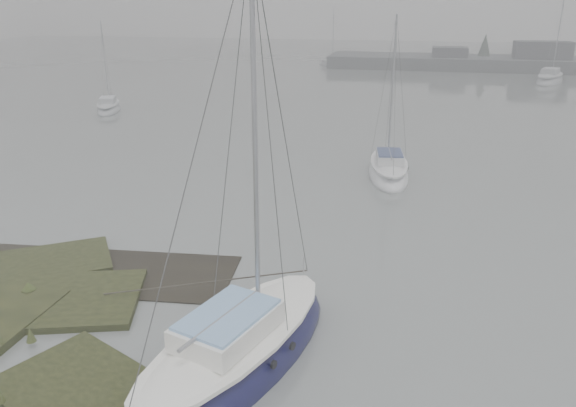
{
  "coord_description": "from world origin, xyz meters",
  "views": [
    {
      "loc": [
        6.81,
        -8.83,
        7.63
      ],
      "look_at": [
        3.2,
        6.81,
        1.8
      ],
      "focal_mm": 35.0,
      "sensor_mm": 36.0,
      "label": 1
    }
  ],
  "objects": [
    {
      "name": "sailboat_white",
      "position": [
        5.74,
        16.36,
        0.24
      ],
      "size": [
        2.45,
        5.59,
        7.64
      ],
      "rotation": [
        0.0,
        0.0,
        0.13
      ],
      "color": "white",
      "rests_on": "ground"
    },
    {
      "name": "sailboat_far_c",
      "position": [
        -3.19,
        61.09,
        0.23
      ],
      "size": [
        5.53,
        3.96,
        7.5
      ],
      "rotation": [
        0.0,
        0.0,
        1.1
      ],
      "color": "#9EA4A8",
      "rests_on": "ground"
    },
    {
      "name": "ground",
      "position": [
        0.0,
        30.0,
        0.0
      ],
      "size": [
        160.0,
        160.0,
        0.0
      ],
      "primitive_type": "plane",
      "color": "slate",
      "rests_on": "ground"
    },
    {
      "name": "sailboat_main",
      "position": [
        3.35,
        1.12,
        0.29
      ],
      "size": [
        4.16,
        7.09,
        9.5
      ],
      "rotation": [
        0.0,
        0.0,
        -0.31
      ],
      "color": "#101039",
      "rests_on": "ground"
    },
    {
      "name": "sailboat_far_b",
      "position": [
        19.25,
        51.36,
        0.28
      ],
      "size": [
        4.37,
        6.78,
        9.11
      ],
      "rotation": [
        0.0,
        0.0,
        -0.38
      ],
      "color": "#B1B6BB",
      "rests_on": "ground"
    },
    {
      "name": "sailboat_far_a",
      "position": [
        -15.16,
        28.02,
        0.21
      ],
      "size": [
        3.3,
        5.03,
        6.77
      ],
      "rotation": [
        0.0,
        0.0,
        0.39
      ],
      "color": "#A4A9AD",
      "rests_on": "ground"
    }
  ]
}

